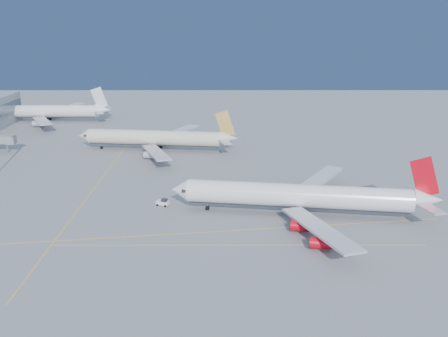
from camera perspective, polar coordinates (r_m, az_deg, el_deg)
ground at (r=133.63m, az=-0.64°, el=-6.16°), size 500.00×500.00×0.00m
taxiway_lines at (r=140.40m, az=-6.65°, el=-5.10°), size 118.86×140.00×0.02m
airliner_virgin at (r=137.95m, az=9.02°, el=-3.18°), size 73.42×65.38×18.14m
airliner_etihad at (r=204.75m, az=-7.65°, el=3.48°), size 66.61×61.14×17.38m
airliner_third at (r=276.08m, az=-19.69°, el=6.17°), size 67.70×62.63×18.21m
pushback_tug at (r=145.80m, az=-6.99°, el=-3.86°), size 4.05×3.16×2.05m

